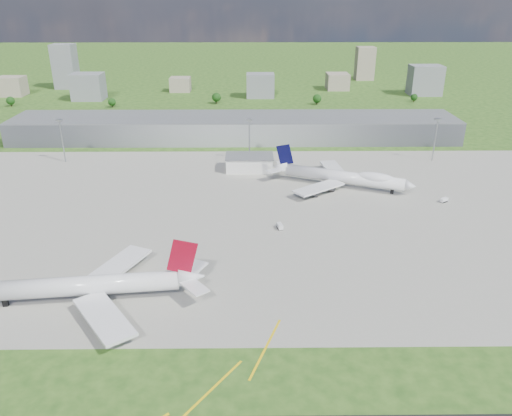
{
  "coord_description": "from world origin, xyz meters",
  "views": [
    {
      "loc": [
        11.02,
        -170.12,
        94.63
      ],
      "look_at": [
        13.0,
        24.87,
        9.0
      ],
      "focal_mm": 35.0,
      "sensor_mm": 36.0,
      "label": 1
    }
  ],
  "objects_px": {
    "tug_yellow": "(173,274)",
    "van_white_near": "(280,226)",
    "airliner_blue_quad": "(344,177)",
    "airliner_red_twin": "(91,286)",
    "van_white_far": "(444,200)"
  },
  "relations": [
    {
      "from": "tug_yellow",
      "to": "van_white_near",
      "type": "distance_m",
      "value": 55.94
    },
    {
      "from": "airliner_blue_quad",
      "to": "tug_yellow",
      "type": "xyz_separation_m",
      "value": [
        -76.31,
        -88.1,
        -4.54
      ]
    },
    {
      "from": "airliner_red_twin",
      "to": "airliner_blue_quad",
      "type": "height_order",
      "value": "airliner_red_twin"
    },
    {
      "from": "van_white_far",
      "to": "airliner_red_twin",
      "type": "bearing_deg",
      "value": 177.83
    },
    {
      "from": "tug_yellow",
      "to": "van_white_far",
      "type": "bearing_deg",
      "value": -18.9
    },
    {
      "from": "airliner_red_twin",
      "to": "tug_yellow",
      "type": "distance_m",
      "value": 28.74
    },
    {
      "from": "van_white_near",
      "to": "van_white_far",
      "type": "height_order",
      "value": "van_white_near"
    },
    {
      "from": "airliner_red_twin",
      "to": "tug_yellow",
      "type": "height_order",
      "value": "airliner_red_twin"
    },
    {
      "from": "van_white_far",
      "to": "airliner_blue_quad",
      "type": "bearing_deg",
      "value": 123.68
    },
    {
      "from": "van_white_near",
      "to": "airliner_red_twin",
      "type": "bearing_deg",
      "value": 116.8
    },
    {
      "from": "airliner_blue_quad",
      "to": "van_white_far",
      "type": "distance_m",
      "value": 50.21
    },
    {
      "from": "airliner_red_twin",
      "to": "van_white_near",
      "type": "xyz_separation_m",
      "value": [
        64.74,
        53.32,
        -4.46
      ]
    },
    {
      "from": "airliner_blue_quad",
      "to": "tug_yellow",
      "type": "distance_m",
      "value": 116.64
    },
    {
      "from": "van_white_near",
      "to": "tug_yellow",
      "type": "bearing_deg",
      "value": 120.88
    },
    {
      "from": "airliner_red_twin",
      "to": "airliner_blue_quad",
      "type": "bearing_deg",
      "value": -140.38
    }
  ]
}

